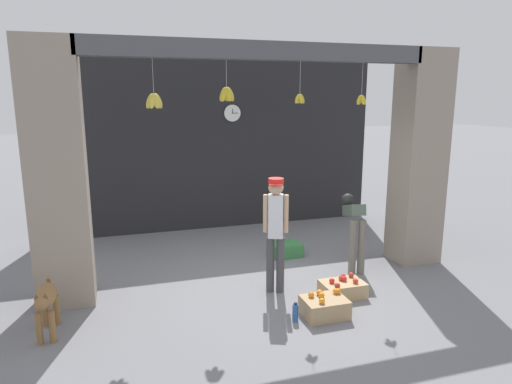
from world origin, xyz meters
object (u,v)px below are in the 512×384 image
object	(u,v)px
shopkeeper	(276,227)
wall_clock	(232,113)
fruit_crate_oranges	(324,307)
produce_box_green	(286,249)
water_bottle	(295,312)
worker_stooping	(354,223)
fruit_crate_apples	(342,289)
dog	(46,300)

from	to	relation	value
shopkeeper	wall_clock	bearing A→B (deg)	-73.39
fruit_crate_oranges	produce_box_green	world-z (taller)	fruit_crate_oranges
shopkeeper	water_bottle	bearing A→B (deg)	107.56
worker_stooping	shopkeeper	bearing A→B (deg)	-147.70
worker_stooping	produce_box_green	size ratio (longest dim) A/B	2.22
shopkeeper	worker_stooping	xyz separation A→B (m)	(1.47, 0.48, -0.20)
fruit_crate_oranges	fruit_crate_apples	world-z (taller)	fruit_crate_oranges
fruit_crate_oranges	fruit_crate_apples	size ratio (longest dim) A/B	0.92
fruit_crate_oranges	fruit_crate_apples	bearing A→B (deg)	42.68
worker_stooping	wall_clock	xyz separation A→B (m)	(-1.22, 2.84, 1.60)
water_bottle	worker_stooping	bearing A→B (deg)	41.79
dog	worker_stooping	world-z (taller)	worker_stooping
shopkeeper	produce_box_green	world-z (taller)	shopkeeper
dog	worker_stooping	size ratio (longest dim) A/B	0.72
dog	wall_clock	xyz separation A→B (m)	(3.12, 3.68, 1.92)
fruit_crate_oranges	wall_clock	distance (m)	4.74
dog	water_bottle	world-z (taller)	dog
shopkeeper	wall_clock	world-z (taller)	wall_clock
fruit_crate_apples	shopkeeper	bearing A→B (deg)	152.83
fruit_crate_oranges	fruit_crate_apples	xyz separation A→B (m)	(0.48, 0.45, -0.01)
fruit_crate_oranges	dog	bearing A→B (deg)	171.01
water_bottle	wall_clock	distance (m)	4.77
fruit_crate_apples	wall_clock	xyz separation A→B (m)	(-0.57, 3.74, 2.23)
worker_stooping	produce_box_green	bearing A→B (deg)	148.12
fruit_crate_oranges	worker_stooping	bearing A→B (deg)	50.03
shopkeeper	wall_clock	xyz separation A→B (m)	(0.25, 3.32, 1.40)
water_bottle	wall_clock	xyz separation A→B (m)	(0.30, 4.20, 2.23)
produce_box_green	worker_stooping	bearing A→B (deg)	-46.24
produce_box_green	dog	bearing A→B (deg)	-154.68
fruit_crate_oranges	produce_box_green	distance (m)	2.21
dog	shopkeeper	xyz separation A→B (m)	(2.87, 0.36, 0.52)
fruit_crate_apples	wall_clock	distance (m)	4.39
worker_stooping	water_bottle	distance (m)	2.14
worker_stooping	fruit_crate_apples	xyz separation A→B (m)	(-0.64, -0.90, -0.63)
shopkeeper	fruit_crate_oranges	xyz separation A→B (m)	(0.34, -0.87, -0.82)
produce_box_green	shopkeeper	bearing A→B (deg)	-116.90
dog	shopkeeper	world-z (taller)	shopkeeper
fruit_crate_oranges	wall_clock	size ratio (longest dim) A/B	1.52
fruit_crate_apples	dog	bearing A→B (deg)	179.04
fruit_crate_oranges	produce_box_green	bearing A→B (deg)	81.52
dog	fruit_crate_oranges	bearing A→B (deg)	81.20
dog	fruit_crate_oranges	distance (m)	3.27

